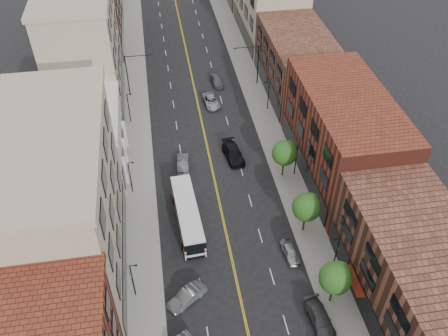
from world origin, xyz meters
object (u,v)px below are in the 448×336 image
car_angle_b (187,296)px  car_lane_c (217,80)px  car_lane_behind (183,163)px  car_lane_a (233,153)px  car_parked_far (290,252)px  car_lane_b (211,101)px  city_bus (187,214)px  car_parked_mid (320,318)px

car_angle_b → car_lane_c: car_lane_c is taller
car_lane_behind → car_lane_c: car_lane_c is taller
car_lane_c → car_lane_a: bearing=-96.3°
car_parked_far → car_lane_a: 18.74m
car_lane_b → car_lane_c: size_ratio=1.12×
car_parked_far → car_angle_b: bearing=-167.3°
car_lane_c → city_bus: bearing=-109.2°
car_lane_a → car_lane_b: bearing=87.2°
car_angle_b → car_lane_b: 37.25m
city_bus → car_lane_b: bearing=72.5°
car_parked_mid → car_lane_b: 41.50m
car_parked_far → car_parked_mid: bearing=-90.5°
car_angle_b → car_parked_mid: bearing=35.6°
car_parked_mid → car_lane_a: (-4.05, 27.13, 0.10)m
car_angle_b → car_lane_b: size_ratio=0.91×
city_bus → car_angle_b: city_bus is taller
car_lane_behind → car_lane_a: 7.34m
car_parked_mid → car_lane_b: size_ratio=0.99×
car_parked_mid → car_lane_a: bearing=92.8°
car_lane_a → car_lane_b: 14.09m
city_bus → car_angle_b: (-1.22, -10.86, -0.98)m
car_lane_b → city_bus: bearing=-109.3°
city_bus → car_lane_a: size_ratio=2.09×
city_bus → car_lane_c: (8.41, 31.74, -0.97)m
city_bus → car_lane_a: (7.73, 11.53, -0.91)m
city_bus → car_lane_behind: city_bus is taller
car_angle_b → car_lane_b: bearing=133.6°
car_angle_b → car_parked_far: car_angle_b is taller
car_angle_b → car_lane_c: bearing=132.9°
car_lane_behind → car_lane_b: size_ratio=0.90×
car_parked_far → car_lane_a: bearing=95.2°
car_parked_far → car_lane_c: car_lane_c is taller
car_parked_mid → car_parked_far: 8.72m
car_lane_behind → car_lane_c: bearing=-105.8°
city_bus → car_lane_b: city_bus is taller
car_parked_mid → car_lane_b: car_parked_mid is taller
city_bus → car_lane_c: bearing=72.0°
car_lane_behind → car_lane_b: (6.10, 14.92, -0.04)m
car_parked_mid → car_lane_behind: bearing=107.7°
car_parked_mid → car_lane_c: car_lane_c is taller
city_bus → car_lane_a: bearing=53.0°
city_bus → car_lane_a: city_bus is taller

